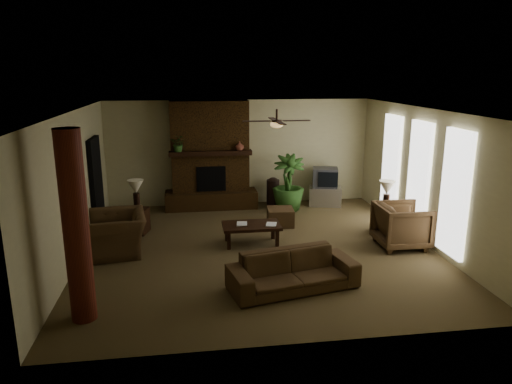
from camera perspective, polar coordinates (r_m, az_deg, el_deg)
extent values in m
plane|color=brown|center=(9.73, 0.34, -6.87)|extent=(7.00, 7.00, 0.00)
plane|color=silver|center=(9.09, 0.36, 9.80)|extent=(7.00, 7.00, 0.00)
plane|color=#BDB689|center=(12.72, -1.99, 4.77)|extent=(7.00, 0.00, 7.00)
plane|color=#BDB689|center=(6.02, 5.32, -6.42)|extent=(7.00, 0.00, 7.00)
plane|color=#BDB689|center=(9.46, -21.11, 0.41)|extent=(0.00, 7.00, 7.00)
plane|color=#BDB689|center=(10.41, 19.78, 1.74)|extent=(0.00, 7.00, 7.00)
cube|color=#492E13|center=(12.41, -5.55, 4.47)|extent=(2.00, 0.50, 2.80)
cube|color=#492E13|center=(12.57, -5.40, -0.90)|extent=(2.40, 0.70, 0.45)
cube|color=black|center=(12.27, -5.43, 1.59)|extent=(0.75, 0.04, 0.65)
cube|color=black|center=(12.12, -5.50, 4.70)|extent=(2.10, 0.28, 0.12)
cube|color=white|center=(11.80, 15.98, 3.21)|extent=(0.08, 0.85, 2.35)
cube|color=white|center=(10.57, 19.02, 1.71)|extent=(0.08, 0.85, 2.35)
cube|color=white|center=(9.38, 22.84, -0.19)|extent=(0.08, 0.85, 2.35)
cylinder|color=maroon|center=(7.09, -20.90, -4.10)|extent=(0.36, 0.36, 2.80)
cube|color=black|center=(11.24, -18.70, 0.89)|extent=(0.10, 1.00, 2.10)
cylinder|color=black|center=(9.46, 2.52, 9.24)|extent=(0.04, 0.04, 0.24)
cylinder|color=black|center=(9.48, 2.51, 8.52)|extent=(0.20, 0.20, 0.06)
ellipsoid|color=#F2BF72|center=(9.48, 2.50, 8.16)|extent=(0.26, 0.26, 0.14)
cube|color=black|center=(9.56, 4.89, 8.59)|extent=(0.55, 0.12, 0.01)
cube|color=black|center=(9.41, 0.09, 8.55)|extent=(0.55, 0.12, 0.01)
cube|color=black|center=(9.87, 2.08, 8.81)|extent=(0.12, 0.55, 0.01)
cube|color=black|center=(9.08, 2.98, 8.32)|extent=(0.12, 0.55, 0.01)
imported|color=#4C3720|center=(7.93, 4.51, -8.77)|extent=(2.21, 1.06, 0.83)
imported|color=#4C3720|center=(9.78, -16.38, -4.03)|extent=(0.97, 1.33, 1.07)
imported|color=#4C3720|center=(10.14, 17.20, -3.65)|extent=(0.92, 0.98, 1.00)
cube|color=black|center=(9.87, -0.55, -4.09)|extent=(1.20, 0.70, 0.06)
cube|color=black|center=(9.66, -3.30, -5.89)|extent=(0.07, 0.07, 0.37)
cube|color=black|center=(9.78, 2.57, -5.61)|extent=(0.07, 0.07, 0.37)
cube|color=black|center=(10.12, -3.55, -4.92)|extent=(0.07, 0.07, 0.37)
cube|color=black|center=(10.25, 2.05, -4.66)|extent=(0.07, 0.07, 0.37)
cube|color=#4C3720|center=(11.13, 2.96, -3.01)|extent=(0.65, 0.65, 0.40)
cube|color=#B7B7BA|center=(12.88, 8.34, -0.50)|extent=(0.95, 0.70, 0.50)
cube|color=#3A3A3D|center=(12.78, 8.33, 1.74)|extent=(0.75, 0.64, 0.52)
cube|color=black|center=(12.53, 8.67, 1.48)|extent=(0.51, 0.16, 0.40)
cylinder|color=black|center=(12.72, 2.05, -0.07)|extent=(0.34, 0.34, 0.70)
sphere|color=black|center=(12.66, 2.06, 1.02)|extent=(0.34, 0.34, 0.34)
imported|color=#335E25|center=(12.28, 3.90, -0.35)|extent=(0.97, 1.53, 0.81)
cube|color=black|center=(10.92, -14.30, -3.40)|extent=(0.61, 0.61, 0.55)
cylinder|color=black|center=(10.85, -14.19, -1.03)|extent=(0.14, 0.14, 0.35)
cone|color=white|center=(10.77, -14.30, 0.64)|extent=(0.37, 0.37, 0.30)
cube|color=black|center=(10.98, 15.21, -3.36)|extent=(0.55, 0.55, 0.55)
cylinder|color=black|center=(10.82, 15.42, -1.15)|extent=(0.16, 0.16, 0.35)
cone|color=white|center=(10.74, 15.54, 0.52)|extent=(0.40, 0.40, 0.30)
imported|color=#335E25|center=(12.02, -9.31, 5.58)|extent=(0.49, 0.52, 0.33)
imported|color=brown|center=(12.09, -1.99, 5.56)|extent=(0.25, 0.25, 0.22)
imported|color=#999999|center=(9.81, -2.35, -3.14)|extent=(0.22, 0.05, 0.29)
imported|color=#999999|center=(9.79, 1.24, -3.17)|extent=(0.21, 0.07, 0.29)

